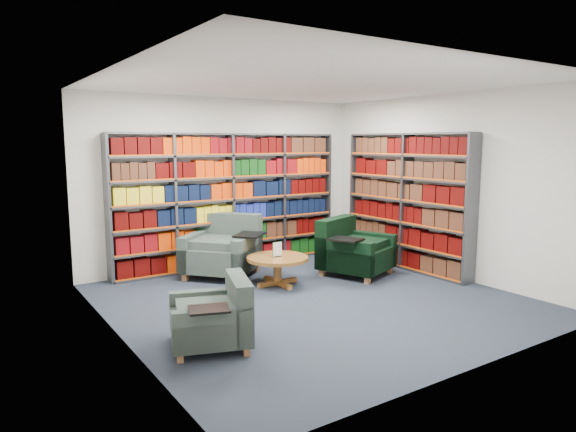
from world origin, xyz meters
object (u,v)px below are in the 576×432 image
chair_teal_left (224,251)px  chair_teal_front (217,319)px  chair_green_right (351,252)px  coffee_table (278,262)px

chair_teal_left → chair_teal_front: (-1.36, -2.57, -0.09)m
chair_green_right → chair_teal_front: 3.39m
chair_teal_left → chair_teal_front: size_ratio=1.40×
chair_teal_front → coffee_table: size_ratio=1.15×
chair_teal_left → chair_green_right: 2.01m
chair_teal_left → chair_teal_front: chair_teal_left is taller
chair_green_right → chair_teal_front: bearing=-154.0°
coffee_table → chair_green_right: bearing=-3.4°
chair_green_right → coffee_table: 1.33m
chair_teal_left → chair_green_right: size_ratio=1.13×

